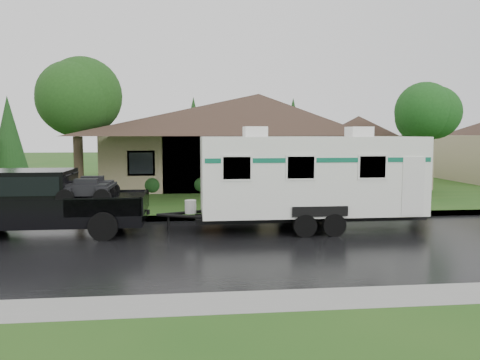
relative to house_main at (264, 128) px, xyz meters
name	(u,v)px	position (x,y,z in m)	size (l,w,h in m)	color
ground	(261,231)	(-2.29, -13.84, -3.59)	(140.00, 140.00, 0.00)	#27531A
road	(271,244)	(-2.29, -15.84, -3.59)	(140.00, 8.00, 0.01)	black
curb	(252,217)	(-2.29, -11.59, -3.52)	(140.00, 0.50, 0.15)	gray
lawn	(226,183)	(-2.29, 1.16, -3.52)	(140.00, 26.00, 0.15)	#27531A
house_main	(264,128)	(0.00, 0.00, 0.00)	(19.44, 10.80, 6.90)	gray
tree_left_green	(76,99)	(-9.87, -6.47, 1.28)	(4.11, 4.11, 6.81)	#382B1E
tree_right_green	(426,118)	(7.26, -6.54, 0.48)	(3.42, 3.42, 5.66)	#382B1E
shrub_row	(271,182)	(-0.29, -4.54, -2.94)	(13.60, 1.00, 1.00)	#143814
pickup_truck	(41,200)	(-9.42, -13.73, -2.46)	(6.31, 2.40, 2.10)	black
travel_trailer	(310,175)	(-0.60, -13.73, -1.74)	(7.78, 2.73, 3.49)	white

